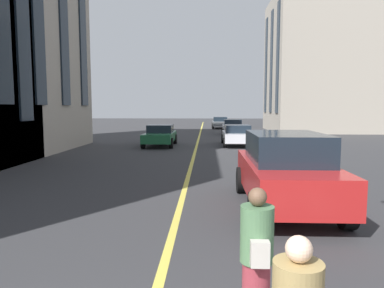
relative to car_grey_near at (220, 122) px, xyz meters
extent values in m
cube|color=#D8C64C|center=(-21.66, 2.23, -0.70)|extent=(80.00, 0.16, 0.01)
cube|color=slate|center=(0.05, 0.00, -0.11)|extent=(4.40, 1.80, 0.55)
cube|color=#19232D|center=(-0.17, 0.00, 0.42)|extent=(1.85, 1.58, 0.50)
cylinder|color=black|center=(1.50, 0.86, -0.38)|extent=(0.64, 0.22, 0.64)
cylinder|color=black|center=(1.50, -0.86, -0.38)|extent=(0.64, 0.22, 0.64)
cylinder|color=black|center=(-1.40, 0.86, -0.38)|extent=(0.64, 0.22, 0.64)
cylinder|color=black|center=(-1.40, -0.86, -0.38)|extent=(0.64, 0.22, 0.64)
cube|color=#B7BABF|center=(-9.71, -0.80, -0.13)|extent=(3.90, 1.75, 0.55)
cube|color=#19232D|center=(-9.90, -0.80, 0.42)|extent=(1.64, 1.54, 0.55)
cylinder|color=black|center=(-8.42, 0.04, -0.40)|extent=(0.60, 0.21, 0.60)
cylinder|color=black|center=(-8.42, -1.64, -0.40)|extent=(0.60, 0.21, 0.60)
cylinder|color=black|center=(-10.99, 0.04, -0.40)|extent=(0.60, 0.21, 0.60)
cylinder|color=black|center=(-10.99, -1.64, -0.40)|extent=(0.60, 0.21, 0.60)
cube|color=#B21E1E|center=(-34.15, -0.40, 0.08)|extent=(4.70, 1.95, 0.80)
cube|color=#19232D|center=(-34.15, -0.40, 0.83)|extent=(2.59, 1.72, 0.70)
cylinder|color=black|center=(-32.60, 0.53, -0.32)|extent=(0.76, 0.27, 0.76)
cylinder|color=black|center=(-32.60, -1.34, -0.32)|extent=(0.76, 0.27, 0.76)
cylinder|color=black|center=(-35.70, 0.53, -0.32)|extent=(0.76, 0.27, 0.76)
cylinder|color=black|center=(-35.70, -1.34, -0.32)|extent=(0.76, 0.27, 0.76)
cube|color=#1E6038|center=(-19.85, 4.62, -0.11)|extent=(4.40, 1.80, 0.55)
cube|color=#19232D|center=(-19.63, 4.62, 0.42)|extent=(1.85, 1.58, 0.50)
cylinder|color=black|center=(-21.30, 3.76, -0.38)|extent=(0.64, 0.22, 0.64)
cylinder|color=black|center=(-21.30, 5.48, -0.38)|extent=(0.64, 0.22, 0.64)
cylinder|color=black|center=(-18.39, 3.76, -0.38)|extent=(0.64, 0.22, 0.64)
cylinder|color=black|center=(-18.39, 5.48, -0.38)|extent=(0.64, 0.22, 0.64)
cube|color=silver|center=(-19.37, -0.44, -0.11)|extent=(4.40, 1.80, 0.55)
cube|color=#19232D|center=(-19.59, -0.44, 0.42)|extent=(1.85, 1.58, 0.50)
cylinder|color=black|center=(-17.91, 0.43, -0.38)|extent=(0.64, 0.22, 0.64)
cylinder|color=black|center=(-17.91, -1.30, -0.38)|extent=(0.64, 0.22, 0.64)
cylinder|color=black|center=(-20.82, 0.43, -0.38)|extent=(0.64, 0.22, 0.64)
cylinder|color=black|center=(-20.82, -1.30, -0.38)|extent=(0.64, 0.22, 0.64)
cylinder|color=#4C724C|center=(-39.06, 0.98, 0.38)|extent=(0.38, 0.38, 0.65)
sphere|color=brown|center=(-39.06, 0.98, 0.81)|extent=(0.21, 0.21, 0.21)
cube|color=beige|center=(-39.31, 0.98, 0.25)|extent=(0.12, 0.20, 0.28)
sphere|color=beige|center=(-40.42, 0.86, 0.76)|extent=(0.20, 0.20, 0.20)
cube|color=#A89E8E|center=(-4.14, -10.89, 6.31)|extent=(10.38, 11.24, 14.02)
cube|color=#19232D|center=(-7.60, -5.22, 6.59)|extent=(1.10, 0.10, 10.65)
cube|color=#19232D|center=(-4.14, -5.22, 6.59)|extent=(1.10, 0.10, 10.65)
cube|color=#19232D|center=(-0.68, -5.22, 6.59)|extent=(1.10, 0.10, 10.65)
cube|color=#19232D|center=(-27.18, 9.68, 6.37)|extent=(1.10, 0.10, 10.34)
camera|label=1|loc=(-43.01, 1.55, 1.81)|focal=33.46mm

